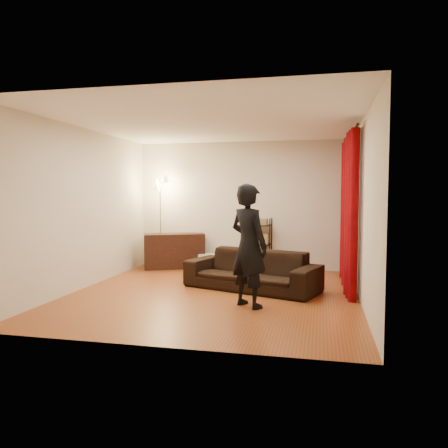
% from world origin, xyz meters
% --- Properties ---
extents(floor, '(5.00, 5.00, 0.00)m').
position_xyz_m(floor, '(0.00, 0.00, 0.00)').
color(floor, brown).
rests_on(floor, ground).
extents(ceiling, '(5.00, 5.00, 0.00)m').
position_xyz_m(ceiling, '(0.00, 0.00, 2.70)').
color(ceiling, white).
rests_on(ceiling, ground).
extents(wall_back, '(5.00, 0.00, 5.00)m').
position_xyz_m(wall_back, '(0.00, 2.50, 1.35)').
color(wall_back, beige).
rests_on(wall_back, ground).
extents(wall_front, '(5.00, 0.00, 5.00)m').
position_xyz_m(wall_front, '(0.00, -2.50, 1.35)').
color(wall_front, beige).
rests_on(wall_front, ground).
extents(wall_left, '(0.00, 5.00, 5.00)m').
position_xyz_m(wall_left, '(-2.25, 0.00, 1.35)').
color(wall_left, beige).
rests_on(wall_left, ground).
extents(wall_right, '(0.00, 5.00, 5.00)m').
position_xyz_m(wall_right, '(2.25, 0.00, 1.35)').
color(wall_right, beige).
rests_on(wall_right, ground).
extents(curtain_rod, '(0.04, 2.65, 0.04)m').
position_xyz_m(curtain_rod, '(2.15, 1.12, 2.58)').
color(curtain_rod, black).
rests_on(curtain_rod, wall_right).
extents(curtain, '(0.22, 2.65, 2.55)m').
position_xyz_m(curtain, '(2.13, 1.12, 1.28)').
color(curtain, '#6F0304').
rests_on(curtain, ground).
extents(sofa, '(2.38, 1.55, 0.65)m').
position_xyz_m(sofa, '(0.55, 0.44, 0.32)').
color(sofa, black).
rests_on(sofa, ground).
extents(person, '(0.76, 0.71, 1.74)m').
position_xyz_m(person, '(0.67, -0.67, 0.87)').
color(person, black).
rests_on(person, ground).
extents(media_cabinet, '(1.36, 0.95, 0.74)m').
position_xyz_m(media_cabinet, '(-1.41, 2.16, 0.37)').
color(media_cabinet, black).
rests_on(media_cabinet, ground).
extents(storage_boxes, '(0.43, 0.37, 0.32)m').
position_xyz_m(storage_boxes, '(-0.64, 2.20, 0.16)').
color(storage_boxes, beige).
rests_on(storage_boxes, ground).
extents(wire_shelf, '(0.56, 0.45, 1.09)m').
position_xyz_m(wire_shelf, '(0.40, 2.28, 0.55)').
color(wire_shelf, black).
rests_on(wire_shelf, ground).
extents(floor_lamp, '(0.39, 0.39, 1.94)m').
position_xyz_m(floor_lamp, '(-1.71, 2.14, 0.97)').
color(floor_lamp, silver).
rests_on(floor_lamp, ground).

